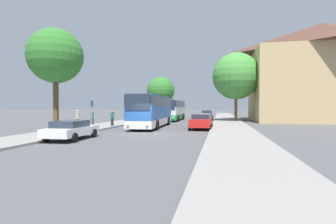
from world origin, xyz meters
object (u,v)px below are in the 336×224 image
parked_car_left_curb (71,129)px  bus_front (152,111)px  pedestrian_waiting_far (92,118)px  pedestrian_walking_back (78,119)px  pedestrian_waiting_near (112,118)px  tree_left_far (161,91)px  parked_car_right_near (201,121)px  parked_car_right_far (207,115)px  tree_left_near (55,56)px  bus_middle (173,110)px  bus_stop_sign (92,111)px  tree_right_near (236,76)px

parked_car_left_curb → bus_front: bearing=74.3°
pedestrian_waiting_far → pedestrian_walking_back: (0.13, -3.33, 0.03)m
bus_front → pedestrian_waiting_near: (-4.32, -0.56, -0.81)m
tree_left_far → pedestrian_waiting_near: bearing=-87.5°
bus_front → parked_car_right_near: size_ratio=2.61×
parked_car_right_far → pedestrian_waiting_near: bearing=61.4°
parked_car_right_near → pedestrian_walking_back: size_ratio=2.54×
parked_car_left_curb → tree_left_near: tree_left_near is taller
pedestrian_waiting_near → bus_middle: bearing=40.6°
bus_front → parked_car_right_near: (5.41, -1.54, -1.02)m
pedestrian_walking_back → tree_left_far: 32.86m
bus_middle → bus_stop_sign: bus_middle is taller
bus_stop_sign → tree_right_near: tree_right_near is taller
pedestrian_waiting_far → pedestrian_walking_back: size_ratio=0.97×
bus_stop_sign → tree_right_near: size_ratio=0.28×
parked_car_right_far → tree_right_near: 9.61m
parked_car_right_far → tree_left_far: bearing=-48.2°
tree_right_near → tree_left_far: bearing=131.3°
bus_front → pedestrian_waiting_near: size_ratio=6.86×
bus_stop_sign → pedestrian_waiting_near: bus_stop_sign is taller
bus_front → parked_car_right_far: 18.83m
pedestrian_waiting_near → tree_left_near: tree_left_near is taller
pedestrian_walking_back → tree_left_near: 8.45m
pedestrian_waiting_near → pedestrian_waiting_far: pedestrian_waiting_far is taller
bus_front → parked_car_left_curb: bearing=-105.8°
tree_left_near → bus_front: bearing=64.1°
parked_car_left_curb → tree_left_far: 40.72m
tree_left_near → parked_car_left_curb: bearing=-32.1°
pedestrian_waiting_near → pedestrian_waiting_far: size_ratio=1.00×
bus_middle → tree_left_near: tree_left_near is taller
tree_left_near → bus_stop_sign: bearing=93.3°
pedestrian_walking_back → tree_left_far: tree_left_far is taller
parked_car_right_near → bus_front: bearing=-14.8°
parked_car_right_far → pedestrian_waiting_far: 21.73m
parked_car_left_curb → bus_stop_sign: bearing=105.8°
tree_left_far → pedestrian_walking_back: bearing=-92.1°
tree_right_near → pedestrian_waiting_far: bearing=-144.0°
bus_stop_sign → tree_left_far: bearing=90.9°
tree_left_far → parked_car_right_near: bearing=-70.2°
parked_car_left_curb → bus_stop_sign: 7.99m
pedestrian_walking_back → tree_left_far: (1.21, 32.50, 4.70)m
parked_car_left_curb → parked_car_right_near: (8.15, 9.60, 0.08)m
pedestrian_walking_back → tree_left_near: (2.06, -6.52, 4.96)m
parked_car_left_curb → bus_stop_sign: bus_stop_sign is taller
bus_middle → tree_left_far: tree_left_far is taller
bus_middle → parked_car_right_far: (5.05, 4.56, -0.92)m
parked_car_left_curb → parked_car_right_near: parked_car_right_near is taller
pedestrian_waiting_near → tree_left_near: size_ratio=0.21×
bus_front → parked_car_right_far: bearing=72.6°
bus_front → pedestrian_waiting_far: bus_front is taller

